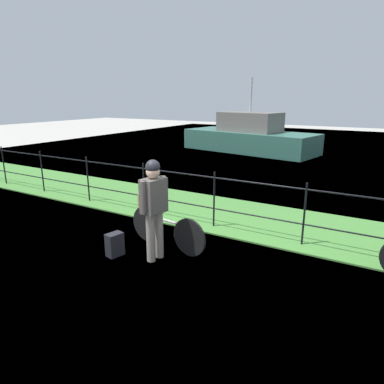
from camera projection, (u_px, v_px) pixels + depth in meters
The scene contains 10 objects.
ground_plane at pixel (154, 269), 5.43m from camera, with size 60.00×60.00×0.00m, color #B2ADA3.
grass_strip at pixel (230, 215), 7.85m from camera, with size 27.00×2.40×0.03m, color #478438.
harbor_water at pixel (313, 158), 15.18m from camera, with size 30.00×30.00×0.00m, color #426684.
iron_fence at pixel (214, 196), 6.98m from camera, with size 18.04×0.04×1.18m.
bicycle_main at pixel (166, 229), 6.12m from camera, with size 1.69×0.30×0.66m.
wooden_crate at pixel (150, 202), 6.23m from camera, with size 0.39×0.24×0.25m, color #A87F51.
terrier_dog at pixel (151, 191), 6.16m from camera, with size 0.32×0.18×0.18m.
cyclist_person at pixel (154, 202), 5.50m from camera, with size 0.31×0.54×1.68m.
backpack_on_paving at pixel (115, 244), 5.84m from camera, with size 0.28×0.18×0.40m, color black.
moored_boat_near at pixel (249, 137), 17.00m from camera, with size 6.87×3.59×3.50m.
Camera 1 is at (3.01, -3.92, 2.62)m, focal length 32.19 mm.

